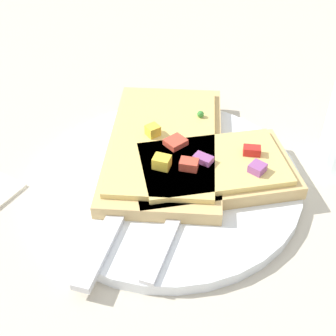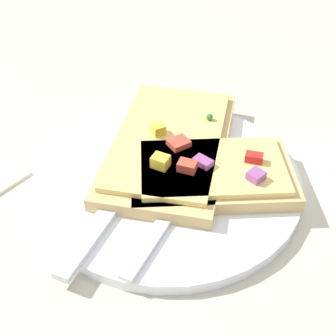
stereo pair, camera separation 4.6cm
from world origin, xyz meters
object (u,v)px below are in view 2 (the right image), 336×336
plate (168,180)px  knife (117,202)px  pizza_slice_main (170,144)px  pizza_slice_corner (213,173)px  fork (185,190)px

plate → knife: 0.06m
plate → pizza_slice_main: size_ratio=1.12×
plate → pizza_slice_corner: bearing=29.0°
pizza_slice_main → knife: bearing=-20.5°
pizza_slice_corner → plate: bearing=167.6°
plate → knife: size_ratio=1.20×
plate → pizza_slice_main: pizza_slice_main is taller
fork → pizza_slice_corner: pizza_slice_corner is taller
fork → pizza_slice_main: bearing=38.7°
plate → fork: size_ratio=1.29×
knife → pizza_slice_main: (-0.01, 0.09, 0.01)m
pizza_slice_corner → knife: bearing=-163.3°
plate → pizza_slice_corner: pizza_slice_corner is taller
plate → knife: knife is taller
fork → pizza_slice_corner: bearing=-32.6°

